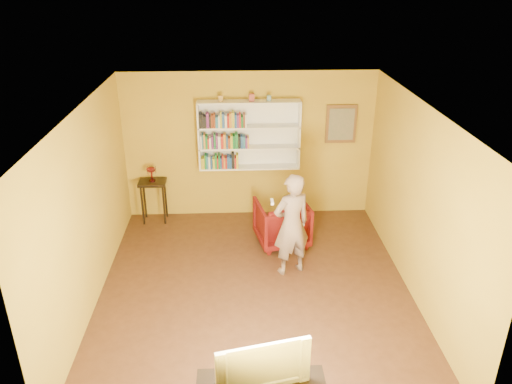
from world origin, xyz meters
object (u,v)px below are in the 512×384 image
console_table (153,188)px  ruby_lustre (151,171)px  armchair (282,222)px  person (291,225)px  television (261,360)px  bookshelf (249,135)px

console_table → ruby_lustre: size_ratio=2.88×
armchair → person: bearing=82.3°
console_table → armchair: console_table is taller
television → ruby_lustre: bearing=98.7°
bookshelf → person: bookshelf is taller
person → armchair: bearing=-108.4°
console_table → television: (1.72, -4.50, 0.09)m
bookshelf → television: bookshelf is taller
bookshelf → television: 4.74m
bookshelf → television: (-0.04, -4.66, -0.85)m
bookshelf → armchair: bookshelf is taller
person → console_table: bearing=-59.6°
television → bookshelf: bearing=77.3°
console_table → armchair: size_ratio=0.94×
bookshelf → ruby_lustre: 1.86m
console_table → person: 2.94m
ruby_lustre → armchair: ruby_lustre is taller
person → television: size_ratio=1.70×
bookshelf → console_table: bookshelf is taller
console_table → ruby_lustre: bearing=-63.4°
bookshelf → armchair: size_ratio=2.13×
armchair → television: (-0.55, -3.59, 0.36)m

